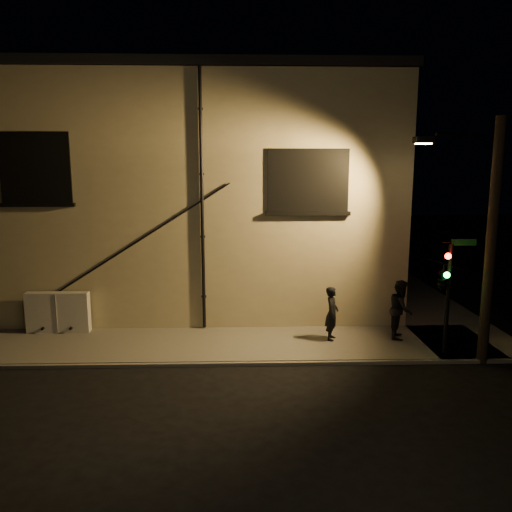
{
  "coord_description": "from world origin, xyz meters",
  "views": [
    {
      "loc": [
        -0.57,
        -13.09,
        5.36
      ],
      "look_at": [
        -0.11,
        1.8,
        2.75
      ],
      "focal_mm": 35.0,
      "sensor_mm": 36.0,
      "label": 1
    }
  ],
  "objects_px": {
    "pedestrian_b": "(401,309)",
    "traffic_signal": "(444,278)",
    "pedestrian_a": "(332,313)",
    "streetlamp_pole": "(486,235)",
    "utility_cabinet": "(58,312)"
  },
  "relations": [
    {
      "from": "pedestrian_b",
      "to": "traffic_signal",
      "type": "bearing_deg",
      "value": -135.97
    },
    {
      "from": "pedestrian_a",
      "to": "pedestrian_b",
      "type": "distance_m",
      "value": 2.19
    },
    {
      "from": "pedestrian_a",
      "to": "streetlamp_pole",
      "type": "distance_m",
      "value": 4.94
    },
    {
      "from": "utility_cabinet",
      "to": "pedestrian_b",
      "type": "distance_m",
      "value": 10.97
    },
    {
      "from": "utility_cabinet",
      "to": "pedestrian_b",
      "type": "height_order",
      "value": "pedestrian_b"
    },
    {
      "from": "utility_cabinet",
      "to": "traffic_signal",
      "type": "bearing_deg",
      "value": -11.37
    },
    {
      "from": "streetlamp_pole",
      "to": "utility_cabinet",
      "type": "bearing_deg",
      "value": 168.16
    },
    {
      "from": "utility_cabinet",
      "to": "pedestrian_a",
      "type": "height_order",
      "value": "pedestrian_a"
    },
    {
      "from": "pedestrian_a",
      "to": "utility_cabinet",
      "type": "bearing_deg",
      "value": 100.0
    },
    {
      "from": "utility_cabinet",
      "to": "pedestrian_b",
      "type": "bearing_deg",
      "value": -4.72
    },
    {
      "from": "traffic_signal",
      "to": "streetlamp_pole",
      "type": "height_order",
      "value": "streetlamp_pole"
    },
    {
      "from": "utility_cabinet",
      "to": "traffic_signal",
      "type": "height_order",
      "value": "traffic_signal"
    },
    {
      "from": "utility_cabinet",
      "to": "traffic_signal",
      "type": "distance_m",
      "value": 11.95
    },
    {
      "from": "pedestrian_b",
      "to": "streetlamp_pole",
      "type": "bearing_deg",
      "value": -118.03
    },
    {
      "from": "pedestrian_a",
      "to": "streetlamp_pole",
      "type": "xyz_separation_m",
      "value": [
        3.83,
        -1.64,
        2.65
      ]
    }
  ]
}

